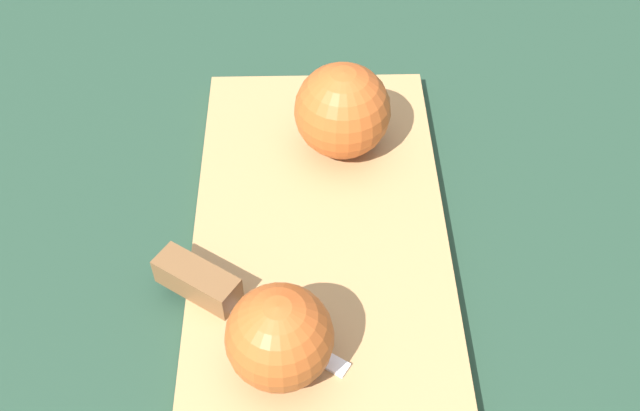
% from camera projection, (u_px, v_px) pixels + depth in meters
% --- Properties ---
extents(ground_plane, '(4.00, 4.00, 0.00)m').
position_uv_depth(ground_plane, '(320.00, 234.00, 0.62)').
color(ground_plane, '#1E3828').
extents(cutting_board, '(0.39, 0.23, 0.02)m').
position_uv_depth(cutting_board, '(320.00, 228.00, 0.61)').
color(cutting_board, '#A37A4C').
rests_on(cutting_board, ground_plane).
extents(apple_half_left, '(0.08, 0.08, 0.08)m').
position_uv_depth(apple_half_left, '(342.00, 111.00, 0.63)').
color(apple_half_left, '#AD4C1E').
rests_on(apple_half_left, cutting_board).
extents(apple_half_right, '(0.07, 0.07, 0.07)m').
position_uv_depth(apple_half_right, '(280.00, 337.00, 0.49)').
color(apple_half_right, '#AD4C1E').
rests_on(apple_half_right, cutting_board).
extents(knife, '(0.12, 0.14, 0.02)m').
position_uv_depth(knife, '(205.00, 285.00, 0.55)').
color(knife, silver).
rests_on(knife, cutting_board).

